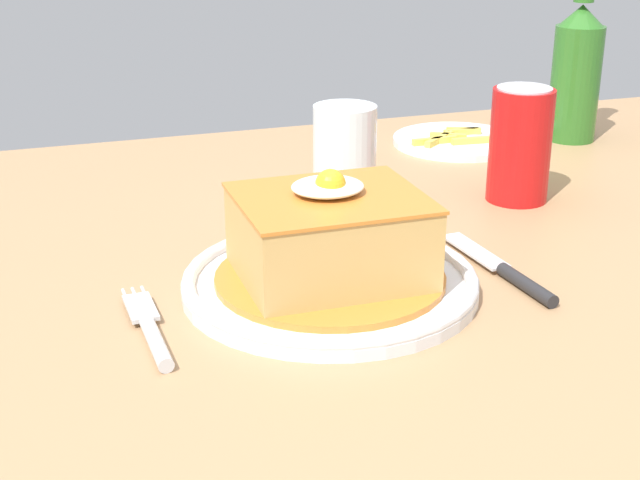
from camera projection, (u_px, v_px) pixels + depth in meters
dining_table at (313, 357)px, 0.86m from camera, size 1.46×0.99×0.72m
main_plate at (327, 282)px, 0.78m from camera, size 0.25×0.25×0.02m
sandwich_meal at (328, 240)px, 0.77m from camera, size 0.20×0.20×0.10m
fork at (151, 331)px, 0.71m from camera, size 0.02×0.14×0.01m
knife at (511, 275)px, 0.80m from camera, size 0.03×0.17×0.01m
soda_can at (520, 145)px, 0.99m from camera, size 0.07×0.07×0.12m
beer_bottle_green at (577, 65)px, 1.20m from camera, size 0.06×0.06×0.27m
drinking_glass at (345, 161)px, 0.99m from camera, size 0.07×0.07×0.10m
side_plate_fries at (457, 141)px, 1.21m from camera, size 0.17×0.17×0.02m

